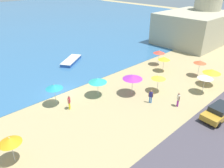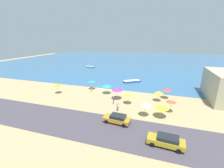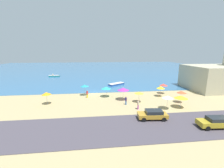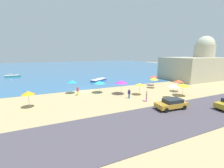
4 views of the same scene
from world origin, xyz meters
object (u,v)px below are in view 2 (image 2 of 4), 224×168
bather_0 (118,106)px  skiff_offshore (90,67)px  beach_umbrella_6 (57,85)px  beach_umbrella_8 (159,92)px  parked_car_0 (166,141)px  beach_umbrella_3 (162,107)px  beach_umbrella_2 (117,89)px  bather_2 (114,100)px  parked_car_1 (117,119)px  skiff_nearshore (132,81)px  beach_umbrella_1 (107,86)px  beach_umbrella_7 (171,101)px  beach_umbrella_5 (92,81)px  beach_umbrella_9 (128,95)px  beach_umbrella_0 (167,89)px  bather_1 (91,88)px  beach_umbrella_4 (146,104)px

bather_0 → skiff_offshore: size_ratio=0.39×
beach_umbrella_6 → beach_umbrella_8: beach_umbrella_6 is taller
beach_umbrella_8 → parked_car_0: beach_umbrella_8 is taller
beach_umbrella_3 → beach_umbrella_8: beach_umbrella_8 is taller
beach_umbrella_2 → bather_2: (0.01, -2.90, -1.47)m
beach_umbrella_2 → parked_car_1: bearing=-74.4°
beach_umbrella_3 → skiff_nearshore: size_ratio=0.43×
bather_0 → parked_car_1: (1.04, -4.20, -0.15)m
beach_umbrella_2 → bather_2: bearing=-89.8°
bather_0 → skiff_offshore: (-24.16, 38.26, -0.58)m
beach_umbrella_2 → beach_umbrella_3: beach_umbrella_2 is taller
beach_umbrella_8 → skiff_offshore: beach_umbrella_8 is taller
beach_umbrella_8 → beach_umbrella_1: bearing=175.1°
bather_2 → bather_0: bearing=-57.7°
beach_umbrella_1 → beach_umbrella_7: bearing=-21.3°
beach_umbrella_5 → parked_car_0: size_ratio=0.57×
beach_umbrella_7 → beach_umbrella_9: (-8.30, 1.28, -0.21)m
beach_umbrella_0 → skiff_offshore: size_ratio=0.57×
bather_0 → skiff_nearshore: 20.09m
beach_umbrella_2 → beach_umbrella_9: 3.43m
beach_umbrella_6 → beach_umbrella_1: bearing=16.7°
beach_umbrella_1 → beach_umbrella_3: beach_umbrella_1 is taller
parked_car_1 → skiff_nearshore: size_ratio=0.82×
beach_umbrella_0 → beach_umbrella_6: beach_umbrella_0 is taller
beach_umbrella_5 → bather_1: 2.39m
parked_car_1 → skiff_offshore: size_ratio=1.02×
beach_umbrella_0 → bather_2: beach_umbrella_0 is taller
beach_umbrella_5 → skiff_offshore: 31.82m
skiff_nearshore → beach_umbrella_9: bearing=-82.3°
beach_umbrella_4 → bather_1: size_ratio=1.49×
beach_umbrella_5 → skiff_nearshore: bearing=48.7°
beach_umbrella_1 → bather_0: beach_umbrella_1 is taller
beach_umbrella_5 → beach_umbrella_6: beach_umbrella_5 is taller
skiff_offshore → beach_umbrella_8: bearing=-44.8°
bather_2 → skiff_offshore: (-22.50, 35.65, -0.54)m
beach_umbrella_0 → beach_umbrella_8: (-1.68, -2.13, -0.11)m
beach_umbrella_1 → beach_umbrella_8: beach_umbrella_1 is taller
parked_car_0 → beach_umbrella_4: bearing=115.0°
beach_umbrella_5 → bather_0: (9.93, -9.86, -1.40)m
beach_umbrella_4 → parked_car_0: (3.34, -7.17, -1.41)m
beach_umbrella_6 → bather_2: bearing=-7.3°
beach_umbrella_2 → skiff_offshore: (-22.49, 32.75, -2.01)m
beach_umbrella_0 → bather_1: bearing=-176.4°
beach_umbrella_0 → parked_car_1: 15.62m
beach_umbrella_0 → beach_umbrella_2: beach_umbrella_2 is taller
beach_umbrella_6 → bather_2: (15.22, -1.95, -1.26)m
beach_umbrella_4 → beach_umbrella_7: size_ratio=1.03×
bather_2 → bather_1: bearing=144.7°
beach_umbrella_1 → bather_0: bearing=-58.1°
beach_umbrella_7 → beach_umbrella_3: bearing=-122.3°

